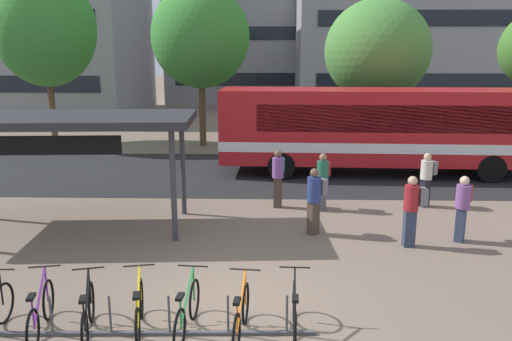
{
  "coord_description": "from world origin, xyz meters",
  "views": [
    {
      "loc": [
        0.61,
        -7.92,
        4.46
      ],
      "look_at": [
        0.29,
        4.48,
        1.54
      ],
      "focal_mm": 34.75,
      "sensor_mm": 36.0,
      "label": 1
    }
  ],
  "objects": [
    {
      "name": "building_right_wing",
      "position": [
        12.37,
        33.94,
        8.62
      ],
      "size": [
        19.06,
        11.58,
        17.23
      ],
      "color": "gray",
      "rests_on": "ground"
    },
    {
      "name": "city_bus",
      "position": [
        4.77,
        10.68,
        1.78
      ],
      "size": [
        12.11,
        3.02,
        3.2
      ],
      "rotation": [
        0.0,
        0.0,
        3.1
      ],
      "color": "red",
      "rests_on": "ground"
    },
    {
      "name": "parked_bicycle_orange_5",
      "position": [
        0.19,
        -0.8,
        0.38
      ],
      "size": [
        0.52,
        1.72,
        0.99
      ],
      "rotation": [
        0.0,
        0.0,
        1.48
      ],
      "color": "black",
      "rests_on": "ground"
    },
    {
      "name": "parked_bicycle_green_4",
      "position": [
        -0.69,
        -0.68,
        0.38
      ],
      "size": [
        0.52,
        1.72,
        0.99
      ],
      "rotation": [
        0.0,
        0.0,
        1.5
      ],
      "color": "black",
      "rests_on": "ground"
    },
    {
      "name": "parked_bicycle_yellow_3",
      "position": [
        -1.48,
        -0.68,
        0.38
      ],
      "size": [
        0.55,
        1.7,
        0.99
      ],
      "rotation": [
        0.0,
        0.0,
        1.77
      ],
      "color": "black",
      "rests_on": "ground"
    },
    {
      "name": "building_left_wing",
      "position": [
        -18.26,
        30.76,
        8.43
      ],
      "size": [
        17.47,
        11.74,
        16.86
      ],
      "color": "gray",
      "rests_on": "ground"
    },
    {
      "name": "ground",
      "position": [
        0.0,
        0.0,
        0.0
      ],
      "size": [
        200.0,
        200.0,
        0.0
      ],
      "primitive_type": "plane",
      "color": "#7A6656"
    },
    {
      "name": "commuter_grey_pack_1",
      "position": [
        1.78,
        4.04,
        0.99
      ],
      "size": [
        0.6,
        0.57,
        1.71
      ],
      "rotation": [
        0.0,
        0.0,
        3.84
      ],
      "color": "#47382D",
      "rests_on": "ground"
    },
    {
      "name": "commuter_grey_pack_5",
      "position": [
        3.99,
        3.26,
        0.99
      ],
      "size": [
        0.54,
        0.36,
        1.72
      ],
      "rotation": [
        0.0,
        0.0,
        3.21
      ],
      "color": "#2D3851",
      "rests_on": "ground"
    },
    {
      "name": "street_tree_0",
      "position": [
        5.48,
        15.14,
        4.61
      ],
      "size": [
        4.72,
        4.72,
        6.9
      ],
      "color": "brown",
      "rests_on": "ground"
    },
    {
      "name": "building_centre_block",
      "position": [
        -0.14,
        42.47,
        5.82
      ],
      "size": [
        16.94,
        13.38,
        11.63
      ],
      "color": "gray",
      "rests_on": "ground"
    },
    {
      "name": "bus_lane_asphalt",
      "position": [
        0.0,
        10.68,
        0.0
      ],
      "size": [
        80.0,
        7.2,
        0.01
      ],
      "primitive_type": "cube",
      "color": "#232326",
      "rests_on": "ground"
    },
    {
      "name": "commuter_teal_pack_2",
      "position": [
        0.9,
        6.31,
        1.0
      ],
      "size": [
        0.41,
        0.57,
        1.73
      ],
      "rotation": [
        0.0,
        0.0,
        4.5
      ],
      "color": "#47382D",
      "rests_on": "ground"
    },
    {
      "name": "parked_bicycle_black_2",
      "position": [
        -2.27,
        -0.82,
        0.38
      ],
      "size": [
        0.61,
        1.68,
        0.99
      ],
      "rotation": [
        0.0,
        0.0,
        1.82
      ],
      "color": "black",
      "rests_on": "ground"
    },
    {
      "name": "parked_bicycle_black_6",
      "position": [
        1.04,
        -0.69,
        0.38
      ],
      "size": [
        0.52,
        1.72,
        0.99
      ],
      "rotation": [
        0.0,
        0.0,
        1.53
      ],
      "color": "black",
      "rests_on": "ground"
    },
    {
      "name": "commuter_red_pack_6",
      "position": [
        2.2,
        6.09,
        0.97
      ],
      "size": [
        0.48,
        0.6,
        1.68
      ],
      "rotation": [
        0.0,
        0.0,
        4.32
      ],
      "color": "#565660",
      "rests_on": "ground"
    },
    {
      "name": "commuter_grey_pack_4",
      "position": [
        5.32,
        6.49,
        0.94
      ],
      "size": [
        0.6,
        0.56,
        1.63
      ],
      "rotation": [
        0.0,
        0.0,
        3.79
      ],
      "color": "black",
      "rests_on": "ground"
    },
    {
      "name": "street_tree_2",
      "position": [
        -10.34,
        16.85,
        5.69
      ],
      "size": [
        4.88,
        4.88,
        8.54
      ],
      "color": "brown",
      "rests_on": "ground"
    },
    {
      "name": "bike_rack",
      "position": [
        -1.46,
        -0.73,
        0.09
      ],
      "size": [
        5.71,
        0.27,
        0.7
      ],
      "rotation": [
        0.0,
        0.0,
        0.03
      ],
      "color": "#47474C",
      "rests_on": "ground"
    },
    {
      "name": "transit_shelter",
      "position": [
        -4.9,
        4.3,
        2.78
      ],
      "size": [
        7.3,
        3.31,
        2.97
      ],
      "rotation": [
        0.0,
        0.0,
        0.06
      ],
      "color": "#38383D",
      "rests_on": "ground"
    },
    {
      "name": "parked_bicycle_purple_1",
      "position": [
        -3.06,
        -0.76,
        0.38
      ],
      "size": [
        0.55,
        1.7,
        0.99
      ],
      "rotation": [
        0.0,
        0.0,
        1.77
      ],
      "color": "black",
      "rests_on": "ground"
    },
    {
      "name": "commuter_red_pack_0",
      "position": [
        5.3,
        3.64,
        0.95
      ],
      "size": [
        0.54,
        0.61,
        1.64
      ],
      "rotation": [
        0.0,
        0.0,
        4.14
      ],
      "color": "#2D3851",
      "rests_on": "ground"
    },
    {
      "name": "street_tree_1",
      "position": [
        -2.67,
        16.39,
        5.27
      ],
      "size": [
        4.68,
        4.68,
        7.71
      ],
      "color": "brown",
      "rests_on": "ground"
    }
  ]
}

